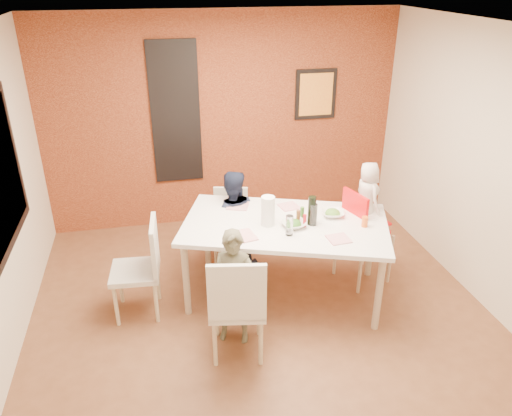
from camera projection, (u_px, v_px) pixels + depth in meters
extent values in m
plane|color=brown|center=(262.00, 316.00, 4.96)|extent=(4.50, 4.50, 0.00)
cube|color=silver|center=(264.00, 29.00, 3.78)|extent=(4.50, 4.50, 0.02)
cube|color=beige|center=(224.00, 122.00, 6.35)|extent=(4.50, 0.02, 2.70)
cube|color=beige|center=(369.00, 378.00, 2.39)|extent=(4.50, 0.02, 2.70)
cube|color=beige|center=(491.00, 172.00, 4.80)|extent=(0.02, 4.50, 2.70)
cube|color=maroon|center=(224.00, 122.00, 6.33)|extent=(4.50, 0.02, 2.70)
cube|color=#B3BEC3|center=(176.00, 113.00, 6.14)|extent=(0.55, 0.03, 1.70)
cube|color=black|center=(176.00, 114.00, 6.13)|extent=(0.60, 0.03, 1.76)
cube|color=black|center=(316.00, 94.00, 6.41)|extent=(0.54, 0.03, 0.64)
cube|color=gold|center=(316.00, 94.00, 6.40)|extent=(0.44, 0.01, 0.54)
cube|color=white|center=(285.00, 225.00, 4.96)|extent=(2.27, 1.73, 0.04)
cylinder|color=tan|center=(186.00, 280.00, 4.83)|extent=(0.07, 0.07, 0.79)
cylinder|color=tan|center=(207.00, 233.00, 5.67)|extent=(0.07, 0.07, 0.79)
cylinder|color=tan|center=(379.00, 294.00, 4.62)|extent=(0.07, 0.07, 0.79)
cylinder|color=tan|center=(371.00, 244.00, 5.46)|extent=(0.07, 0.07, 0.79)
cube|color=silver|center=(237.00, 305.00, 4.32)|extent=(0.56, 0.56, 0.05)
cube|color=silver|center=(237.00, 294.00, 4.00)|extent=(0.48, 0.13, 0.54)
cylinder|color=#C4B492|center=(259.00, 314.00, 4.61)|extent=(0.04, 0.04, 0.47)
cylinder|color=#C4B492|center=(261.00, 343.00, 4.26)|extent=(0.04, 0.04, 0.47)
cylinder|color=#C4B492|center=(217.00, 315.00, 4.60)|extent=(0.04, 0.04, 0.47)
cylinder|color=#C4B492|center=(215.00, 344.00, 4.24)|extent=(0.04, 0.04, 0.47)
cube|color=silver|center=(230.00, 229.00, 5.75)|extent=(0.48, 0.48, 0.04)
cube|color=silver|center=(231.00, 205.00, 5.81)|extent=(0.39, 0.13, 0.45)
cylinder|color=beige|center=(215.00, 252.00, 5.70)|extent=(0.03, 0.03, 0.39)
cylinder|color=beige|center=(218.00, 238.00, 5.99)|extent=(0.03, 0.03, 0.39)
cylinder|color=beige|center=(244.00, 252.00, 5.69)|extent=(0.03, 0.03, 0.39)
cylinder|color=beige|center=(245.00, 238.00, 5.98)|extent=(0.03, 0.03, 0.39)
cube|color=silver|center=(135.00, 272.00, 4.82)|extent=(0.49, 0.49, 0.05)
cube|color=silver|center=(155.00, 247.00, 4.73)|extent=(0.08, 0.46, 0.52)
cylinder|color=#C8B894|center=(120.00, 283.00, 5.07)|extent=(0.04, 0.04, 0.45)
cylinder|color=#C8B894|center=(158.00, 280.00, 5.12)|extent=(0.04, 0.04, 0.45)
cylinder|color=#C8B894|center=(116.00, 306.00, 4.74)|extent=(0.04, 0.04, 0.45)
cylinder|color=#C8B894|center=(156.00, 302.00, 4.78)|extent=(0.04, 0.04, 0.45)
cube|color=red|center=(365.00, 230.00, 5.31)|extent=(0.47, 0.47, 0.05)
cube|color=red|center=(354.00, 213.00, 5.12)|extent=(0.14, 0.37, 0.44)
cube|color=red|center=(366.00, 221.00, 5.26)|extent=(0.47, 0.47, 0.02)
cylinder|color=tan|center=(390.00, 259.00, 5.37)|extent=(0.04, 0.04, 0.58)
cylinder|color=tan|center=(360.00, 269.00, 5.19)|extent=(0.04, 0.04, 0.58)
cylinder|color=tan|center=(365.00, 242.00, 5.70)|extent=(0.04, 0.04, 0.58)
cylinder|color=tan|center=(335.00, 252.00, 5.51)|extent=(0.04, 0.04, 0.58)
imported|color=brown|center=(234.00, 288.00, 4.43)|extent=(0.48, 0.39, 1.12)
imported|color=#161B31|center=(232.00, 221.00, 5.53)|extent=(0.61, 0.50, 1.18)
imported|color=beige|center=(367.00, 196.00, 5.13)|extent=(0.28, 0.39, 0.73)
cube|color=white|center=(242.00, 236.00, 4.68)|extent=(0.29, 0.29, 0.01)
cube|color=white|center=(289.00, 206.00, 5.27)|extent=(0.23, 0.23, 0.01)
cube|color=white|center=(339.00, 239.00, 4.64)|extent=(0.21, 0.21, 0.01)
cube|color=silver|center=(238.00, 206.00, 5.28)|extent=(0.28, 0.28, 0.01)
imported|color=white|center=(294.00, 224.00, 4.86)|extent=(0.25, 0.25, 0.06)
imported|color=white|center=(333.00, 213.00, 5.07)|extent=(0.27, 0.27, 0.06)
cylinder|color=black|center=(312.00, 211.00, 4.86)|extent=(0.08, 0.08, 0.29)
cylinder|color=silver|center=(289.00, 225.00, 4.68)|extent=(0.07, 0.07, 0.20)
cylinder|color=white|center=(313.00, 214.00, 4.86)|extent=(0.08, 0.08, 0.22)
cylinder|color=white|center=(268.00, 211.00, 4.84)|extent=(0.13, 0.13, 0.30)
cylinder|color=red|center=(305.00, 221.00, 4.84)|extent=(0.03, 0.03, 0.13)
cylinder|color=#3C7426|center=(302.00, 214.00, 4.95)|extent=(0.04, 0.04, 0.15)
cylinder|color=brown|center=(298.00, 217.00, 4.89)|extent=(0.04, 0.04, 0.15)
cylinder|color=orange|center=(365.00, 222.00, 4.85)|extent=(0.06, 0.06, 0.10)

